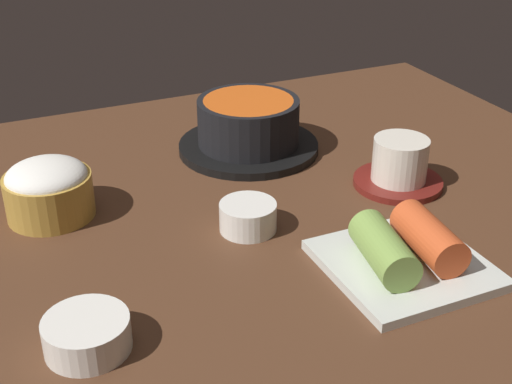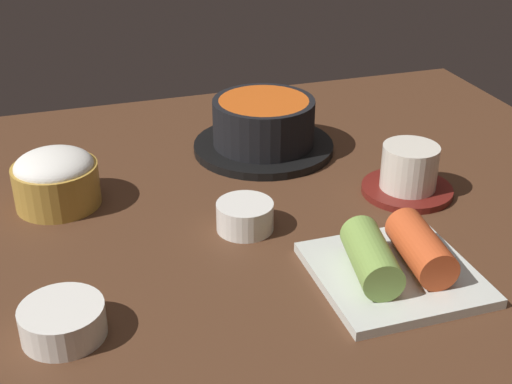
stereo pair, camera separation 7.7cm
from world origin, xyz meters
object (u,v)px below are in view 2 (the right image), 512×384
at_px(rice_bowl, 56,178).
at_px(kimchi_plate, 395,262).
at_px(side_bowl_near, 63,320).
at_px(banchan_cup_center, 244,215).
at_px(stone_pot, 264,127).
at_px(tea_cup_with_saucer, 409,173).

bearing_deg(rice_bowl, kimchi_plate, -40.20).
bearing_deg(rice_bowl, side_bowl_near, -92.80).
relative_size(kimchi_plate, side_bowl_near, 2.05).
height_order(banchan_cup_center, side_bowl_near, banchan_cup_center).
bearing_deg(rice_bowl, stone_pot, 14.43).
distance_m(stone_pot, kimchi_plate, 0.32).
xyz_separation_m(stone_pot, side_bowl_near, (-0.28, -0.31, -0.02)).
distance_m(rice_bowl, tea_cup_with_saucer, 0.41).
distance_m(rice_bowl, banchan_cup_center, 0.22).
height_order(stone_pot, tea_cup_with_saucer, stone_pot).
relative_size(rice_bowl, tea_cup_with_saucer, 0.90).
xyz_separation_m(tea_cup_with_saucer, side_bowl_near, (-0.41, -0.14, -0.01)).
bearing_deg(rice_bowl, tea_cup_with_saucer, -13.90).
bearing_deg(tea_cup_with_saucer, banchan_cup_center, -174.30).
height_order(banchan_cup_center, kimchi_plate, kimchi_plate).
relative_size(stone_pot, banchan_cup_center, 3.02).
height_order(stone_pot, side_bowl_near, stone_pot).
xyz_separation_m(kimchi_plate, side_bowl_near, (-0.31, 0.01, -0.00)).
distance_m(rice_bowl, kimchi_plate, 0.39).
relative_size(stone_pot, side_bowl_near, 2.55).
xyz_separation_m(banchan_cup_center, side_bowl_near, (-0.20, -0.12, -0.00)).
xyz_separation_m(banchan_cup_center, kimchi_plate, (0.11, -0.13, 0.00)).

